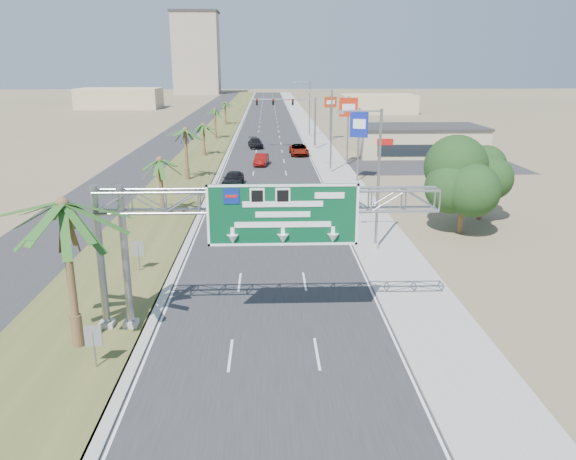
# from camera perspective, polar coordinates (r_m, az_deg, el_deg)

# --- Properties ---
(ground) EXTENTS (600.00, 600.00, 0.00)m
(ground) POSITION_cam_1_polar(r_m,az_deg,el_deg) (20.66, -1.22, -22.01)
(ground) COLOR #8C7A59
(ground) RESTS_ON ground
(road) EXTENTS (12.00, 300.00, 0.02)m
(road) POSITION_cam_1_polar(r_m,az_deg,el_deg) (126.82, -1.99, 10.64)
(road) COLOR #28282B
(road) RESTS_ON ground
(sidewalk_right) EXTENTS (4.00, 300.00, 0.10)m
(sidewalk_right) POSITION_cam_1_polar(r_m,az_deg,el_deg) (127.12, 1.91, 10.68)
(sidewalk_right) COLOR #9E9B93
(sidewalk_right) RESTS_ON ground
(median_grass) EXTENTS (7.00, 300.00, 0.12)m
(median_grass) POSITION_cam_1_polar(r_m,az_deg,el_deg) (127.20, -6.58, 10.59)
(median_grass) COLOR #495224
(median_grass) RESTS_ON ground
(opposing_road) EXTENTS (8.00, 300.00, 0.02)m
(opposing_road) POSITION_cam_1_polar(r_m,az_deg,el_deg) (127.94, -9.76, 10.47)
(opposing_road) COLOR #28282B
(opposing_road) RESTS_ON ground
(sign_gantry) EXTENTS (16.75, 1.24, 7.50)m
(sign_gantry) POSITION_cam_1_polar(r_m,az_deg,el_deg) (26.98, -3.87, 1.85)
(sign_gantry) COLOR gray
(sign_gantry) RESTS_ON ground
(palm_near) EXTENTS (5.70, 5.70, 8.35)m
(palm_near) POSITION_cam_1_polar(r_m,az_deg,el_deg) (26.47, -21.95, 2.34)
(palm_near) COLOR brown
(palm_near) RESTS_ON ground
(palm_row_b) EXTENTS (3.99, 3.99, 5.95)m
(palm_row_b) POSITION_cam_1_polar(r_m,az_deg,el_deg) (49.71, -12.93, 6.85)
(palm_row_b) COLOR brown
(palm_row_b) RESTS_ON ground
(palm_row_c) EXTENTS (3.99, 3.99, 6.75)m
(palm_row_c) POSITION_cam_1_polar(r_m,az_deg,el_deg) (65.24, -10.41, 9.88)
(palm_row_c) COLOR brown
(palm_row_c) RESTS_ON ground
(palm_row_d) EXTENTS (3.99, 3.99, 5.45)m
(palm_row_d) POSITION_cam_1_polar(r_m,az_deg,el_deg) (83.13, -8.62, 10.46)
(palm_row_d) COLOR brown
(palm_row_d) RESTS_ON ground
(palm_row_e) EXTENTS (3.99, 3.99, 6.15)m
(palm_row_e) POSITION_cam_1_polar(r_m,az_deg,el_deg) (101.90, -7.45, 11.96)
(palm_row_e) COLOR brown
(palm_row_e) RESTS_ON ground
(palm_row_f) EXTENTS (3.99, 3.99, 5.75)m
(palm_row_f) POSITION_cam_1_polar(r_m,az_deg,el_deg) (126.78, -6.42, 12.68)
(palm_row_f) COLOR brown
(palm_row_f) RESTS_ON ground
(streetlight_near) EXTENTS (3.27, 0.44, 10.00)m
(streetlight_near) POSITION_cam_1_polar(r_m,az_deg,el_deg) (39.74, 8.86, 4.43)
(streetlight_near) COLOR gray
(streetlight_near) RESTS_ON ground
(streetlight_mid) EXTENTS (3.27, 0.44, 10.00)m
(streetlight_mid) POSITION_cam_1_polar(r_m,az_deg,el_deg) (69.06, 4.24, 9.64)
(streetlight_mid) COLOR gray
(streetlight_mid) RESTS_ON ground
(streetlight_far) EXTENTS (3.27, 0.44, 10.00)m
(streetlight_far) POSITION_cam_1_polar(r_m,az_deg,el_deg) (104.76, 2.10, 11.99)
(streetlight_far) COLOR gray
(streetlight_far) RESTS_ON ground
(signal_mast) EXTENTS (10.28, 0.71, 8.00)m
(signal_mast) POSITION_cam_1_polar(r_m,az_deg,el_deg) (88.67, 1.45, 11.28)
(signal_mast) COLOR gray
(signal_mast) RESTS_ON ground
(store_building) EXTENTS (18.00, 10.00, 4.00)m
(store_building) POSITION_cam_1_polar(r_m,az_deg,el_deg) (85.80, 13.10, 8.78)
(store_building) COLOR tan
(store_building) RESTS_ON ground
(oak_near) EXTENTS (4.50, 4.50, 6.80)m
(oak_near) POSITION_cam_1_polar(r_m,az_deg,el_deg) (45.58, 17.51, 5.18)
(oak_near) COLOR brown
(oak_near) RESTS_ON ground
(oak_far) EXTENTS (3.50, 3.50, 5.60)m
(oak_far) POSITION_cam_1_polar(r_m,az_deg,el_deg) (50.43, 19.19, 5.23)
(oak_far) COLOR brown
(oak_far) RESTS_ON ground
(median_signback_a) EXTENTS (0.75, 0.08, 2.08)m
(median_signback_a) POSITION_cam_1_polar(r_m,az_deg,el_deg) (26.07, -19.16, -10.45)
(median_signback_a) COLOR gray
(median_signback_a) RESTS_ON ground
(median_signback_b) EXTENTS (0.75, 0.08, 2.08)m
(median_signback_b) POSITION_cam_1_polar(r_m,az_deg,el_deg) (36.97, -14.97, -2.07)
(median_signback_b) COLOR gray
(median_signback_b) RESTS_ON ground
(tower_distant) EXTENTS (20.00, 16.00, 35.00)m
(tower_distant) POSITION_cam_1_polar(r_m,az_deg,el_deg) (268.11, -9.28, 17.26)
(tower_distant) COLOR tan
(tower_distant) RESTS_ON ground
(building_distant_left) EXTENTS (24.00, 14.00, 6.00)m
(building_distant_left) POSITION_cam_1_polar(r_m,az_deg,el_deg) (182.05, -16.72, 12.69)
(building_distant_left) COLOR tan
(building_distant_left) RESTS_ON ground
(building_distant_right) EXTENTS (20.00, 12.00, 5.00)m
(building_distant_right) POSITION_cam_1_polar(r_m,az_deg,el_deg) (159.40, 9.09, 12.54)
(building_distant_right) COLOR tan
(building_distant_right) RESTS_ON ground
(car_left_lane) EXTENTS (2.52, 5.02, 1.64)m
(car_left_lane) POSITION_cam_1_polar(r_m,az_deg,el_deg) (61.97, -5.61, 5.19)
(car_left_lane) COLOR black
(car_left_lane) RESTS_ON ground
(car_mid_lane) EXTENTS (2.08, 4.68, 1.49)m
(car_mid_lane) POSITION_cam_1_polar(r_m,az_deg,el_deg) (74.93, -2.73, 7.15)
(car_mid_lane) COLOR #690B09
(car_mid_lane) RESTS_ON ground
(car_right_lane) EXTENTS (2.75, 5.70, 1.56)m
(car_right_lane) POSITION_cam_1_polar(r_m,az_deg,el_deg) (83.43, 1.12, 8.15)
(car_right_lane) COLOR gray
(car_right_lane) RESTS_ON ground
(car_far) EXTENTS (2.74, 5.40, 1.50)m
(car_far) POSITION_cam_1_polar(r_m,az_deg,el_deg) (91.11, -3.32, 8.81)
(car_far) COLOR black
(car_far) RESTS_ON ground
(pole_sign_red_near) EXTENTS (2.42, 0.50, 8.95)m
(pole_sign_red_near) POSITION_cam_1_polar(r_m,az_deg,el_deg) (74.79, 6.15, 11.91)
(pole_sign_red_near) COLOR gray
(pole_sign_red_near) RESTS_ON ground
(pole_sign_blue) EXTENTS (1.97, 1.02, 8.22)m
(pole_sign_blue) POSITION_cam_1_polar(r_m,az_deg,el_deg) (63.97, 7.22, 10.33)
(pole_sign_blue) COLOR gray
(pole_sign_blue) RESTS_ON ground
(pole_sign_red_far) EXTENTS (2.19, 0.96, 7.67)m
(pole_sign_red_far) POSITION_cam_1_polar(r_m,az_deg,el_deg) (100.17, 4.34, 12.51)
(pole_sign_red_far) COLOR gray
(pole_sign_red_far) RESTS_ON ground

